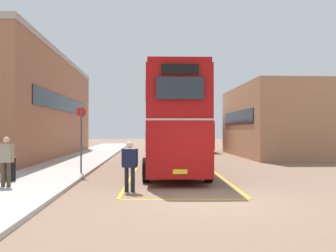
# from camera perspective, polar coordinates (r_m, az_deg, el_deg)

# --- Properties ---
(ground_plane) EXTENTS (135.60, 135.60, 0.00)m
(ground_plane) POSITION_cam_1_polar(r_m,az_deg,el_deg) (25.74, 0.88, -5.32)
(ground_plane) COLOR #846651
(sidewalk_left) EXTENTS (4.00, 57.60, 0.14)m
(sidewalk_left) POSITION_cam_1_polar(r_m,az_deg,el_deg) (28.48, -12.66, -4.71)
(sidewalk_left) COLOR #B2ADA3
(sidewalk_left) RESTS_ON ground
(brick_building_left) EXTENTS (6.83, 22.58, 7.79)m
(brick_building_left) POSITION_cam_1_polar(r_m,az_deg,el_deg) (31.39, -21.03, 2.69)
(brick_building_left) COLOR #9E6647
(brick_building_left) RESTS_ON ground
(depot_building_right) EXTENTS (8.40, 12.55, 5.64)m
(depot_building_right) POSITION_cam_1_polar(r_m,az_deg,el_deg) (32.59, 17.50, 0.65)
(depot_building_right) COLOR #AD7A56
(depot_building_right) RESTS_ON ground
(double_decker_bus) EXTENTS (2.98, 9.85, 4.75)m
(double_decker_bus) POSITION_cam_1_polar(r_m,az_deg,el_deg) (18.40, 0.96, 0.65)
(double_decker_bus) COLOR black
(double_decker_bus) RESTS_ON ground
(single_deck_bus) EXTENTS (2.81, 9.56, 3.02)m
(single_deck_bus) POSITION_cam_1_polar(r_m,az_deg,el_deg) (39.27, 4.04, -1.31)
(single_deck_bus) COLOR black
(single_deck_bus) RESTS_ON ground
(pedestrian_boarding) EXTENTS (0.57, 0.31, 1.71)m
(pedestrian_boarding) POSITION_cam_1_polar(r_m,az_deg,el_deg) (13.09, -5.74, -5.48)
(pedestrian_boarding) COLOR black
(pedestrian_boarding) RESTS_ON ground
(pedestrian_waiting_near) EXTENTS (0.56, 0.34, 1.73)m
(pedestrian_waiting_near) POSITION_cam_1_polar(r_m,az_deg,el_deg) (14.42, -23.04, -4.38)
(pedestrian_waiting_near) COLOR #473828
(pedestrian_waiting_near) RESTS_ON sidewalk_left
(litter_bin) EXTENTS (0.44, 0.44, 0.93)m
(litter_bin) POSITION_cam_1_polar(r_m,az_deg,el_deg) (16.08, -22.50, -5.91)
(litter_bin) COLOR black
(litter_bin) RESTS_ON sidewalk_left
(bus_stop_sign) EXTENTS (0.44, 0.08, 3.03)m
(bus_stop_sign) POSITION_cam_1_polar(r_m,az_deg,el_deg) (18.05, -12.85, -1.13)
(bus_stop_sign) COLOR #4C4C51
(bus_stop_sign) RESTS_ON sidewalk_left
(bay_marking_yellow) EXTENTS (4.46, 11.89, 0.01)m
(bay_marking_yellow) POSITION_cam_1_polar(r_m,az_deg,el_deg) (16.68, 1.31, -7.86)
(bay_marking_yellow) COLOR gold
(bay_marking_yellow) RESTS_ON ground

